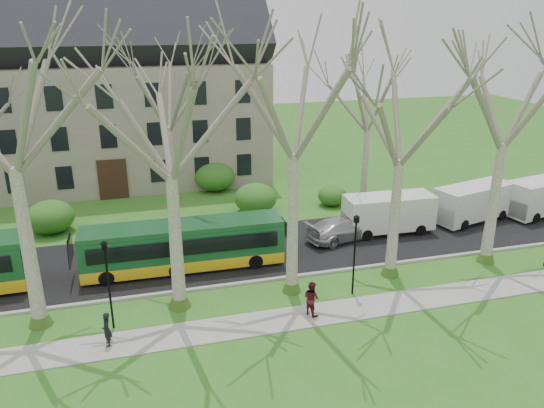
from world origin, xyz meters
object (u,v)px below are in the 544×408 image
at_px(van_a, 389,214).
at_px(van_c, 544,197).
at_px(bus_follow, 184,245).
at_px(pedestrian_b, 311,298).
at_px(van_b, 473,203).
at_px(sedan, 343,229).
at_px(pedestrian_a, 107,329).

relative_size(van_a, van_c, 0.97).
height_order(bus_follow, van_a, bus_follow).
distance_m(bus_follow, pedestrian_b, 8.51).
bearing_deg(pedestrian_b, van_b, -87.79).
distance_m(van_b, pedestrian_b, 17.34).
height_order(bus_follow, pedestrian_b, bus_follow).
bearing_deg(sedan, van_b, -100.95).
height_order(bus_follow, sedan, bus_follow).
bearing_deg(bus_follow, van_b, 6.83).
relative_size(sedan, van_a, 0.85).
relative_size(van_b, pedestrian_b, 3.38).
relative_size(van_c, pedestrian_a, 3.81).
distance_m(bus_follow, van_a, 13.72).
xyz_separation_m(sedan, pedestrian_b, (-4.98, -8.05, 0.14)).
height_order(bus_follow, van_b, bus_follow).
distance_m(van_c, pedestrian_b, 22.33).
relative_size(sedan, van_c, 0.83).
height_order(van_a, pedestrian_a, van_a).
bearing_deg(van_a, sedan, -172.73).
xyz_separation_m(bus_follow, van_a, (13.61, 1.69, -0.12)).
relative_size(bus_follow, van_c, 1.86).
bearing_deg(pedestrian_a, pedestrian_b, 85.86).
bearing_deg(bus_follow, sedan, 8.88).
distance_m(sedan, van_c, 15.71).
bearing_deg(bus_follow, pedestrian_b, -50.31).
relative_size(sedan, van_b, 0.85).
bearing_deg(van_a, pedestrian_a, -152.26).
distance_m(pedestrian_a, pedestrian_b, 9.43).
xyz_separation_m(bus_follow, van_b, (20.31, 2.05, -0.12)).
distance_m(bus_follow, sedan, 10.40).
bearing_deg(van_c, pedestrian_b, -168.74).
bearing_deg(van_b, sedan, 169.68).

